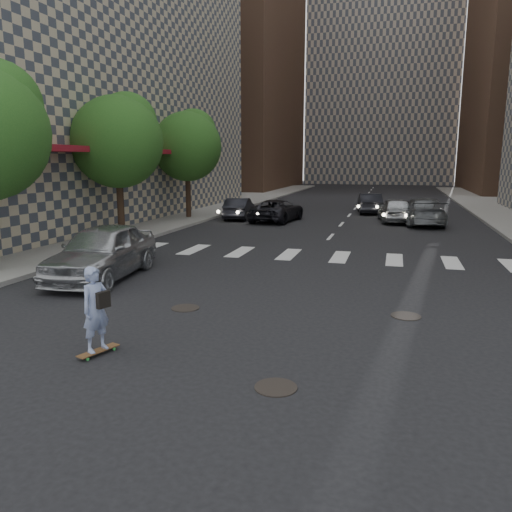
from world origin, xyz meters
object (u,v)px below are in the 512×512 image
(tree_b, at_px, (120,138))
(traffic_car_b, at_px, (423,211))
(traffic_car_e, at_px, (369,203))
(skateboarder, at_px, (96,309))
(traffic_car_c, at_px, (277,210))
(silver_sedan, at_px, (102,251))
(traffic_car_d, at_px, (395,210))
(tree_c, at_px, (189,143))
(traffic_car_a, at_px, (239,208))

(tree_b, bearing_deg, traffic_car_b, 32.69)
(traffic_car_e, bearing_deg, skateboarder, 75.43)
(traffic_car_b, height_order, traffic_car_c, traffic_car_b)
(skateboarder, relative_size, traffic_car_b, 0.33)
(silver_sedan, distance_m, traffic_car_b, 19.45)
(traffic_car_b, xyz_separation_m, traffic_car_c, (-8.38, -0.65, -0.10))
(silver_sedan, bearing_deg, traffic_car_d, 57.35)
(tree_b, distance_m, tree_c, 8.00)
(traffic_car_d, relative_size, traffic_car_e, 1.04)
(traffic_car_d, xyz_separation_m, traffic_car_e, (-1.75, 4.84, -0.05))
(tree_c, xyz_separation_m, traffic_car_d, (12.41, 1.75, -3.90))
(traffic_car_a, relative_size, traffic_car_c, 0.84)
(traffic_car_a, height_order, traffic_car_b, traffic_car_b)
(tree_b, height_order, tree_c, same)
(silver_sedan, bearing_deg, tree_b, 109.89)
(skateboarder, height_order, traffic_car_c, skateboarder)
(tree_c, relative_size, traffic_car_a, 1.66)
(traffic_car_c, relative_size, traffic_car_e, 1.12)
(traffic_car_c, bearing_deg, traffic_car_e, -121.72)
(traffic_car_c, height_order, traffic_car_e, traffic_car_e)
(traffic_car_c, bearing_deg, traffic_car_a, -5.41)
(tree_b, distance_m, traffic_car_c, 10.73)
(traffic_car_c, distance_m, traffic_car_e, 8.12)
(traffic_car_c, bearing_deg, skateboarder, 101.44)
(tree_b, height_order, skateboarder, tree_b)
(tree_c, relative_size, silver_sedan, 1.32)
(traffic_car_b, bearing_deg, silver_sedan, 53.11)
(traffic_car_d, bearing_deg, skateboarder, 69.90)
(tree_b, bearing_deg, skateboarder, -61.73)
(traffic_car_e, bearing_deg, silver_sedan, 65.27)
(traffic_car_d, bearing_deg, traffic_car_c, 5.06)
(silver_sedan, bearing_deg, traffic_car_a, 86.59)
(tree_b, height_order, silver_sedan, tree_b)
(tree_c, distance_m, traffic_car_d, 13.12)
(tree_b, relative_size, skateboarder, 3.86)
(tree_b, bearing_deg, tree_c, 90.00)
(silver_sedan, height_order, traffic_car_e, silver_sedan)
(silver_sedan, relative_size, traffic_car_d, 1.14)
(silver_sedan, xyz_separation_m, traffic_car_b, (10.25, 16.52, -0.09))
(traffic_car_a, bearing_deg, traffic_car_d, 178.20)
(tree_b, xyz_separation_m, skateboarder, (7.08, -13.17, -3.75))
(traffic_car_b, bearing_deg, traffic_car_c, -0.61)
(silver_sedan, distance_m, traffic_car_d, 19.42)
(skateboarder, height_order, traffic_car_b, skateboarder)
(traffic_car_a, bearing_deg, tree_b, 64.43)
(silver_sedan, xyz_separation_m, traffic_car_e, (6.99, 22.18, -0.16))
(tree_c, distance_m, traffic_car_a, 5.04)
(traffic_car_a, xyz_separation_m, traffic_car_e, (7.71, 5.72, 0.04))
(tree_b, bearing_deg, traffic_car_c, 56.19)
(skateboarder, height_order, traffic_car_d, skateboarder)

